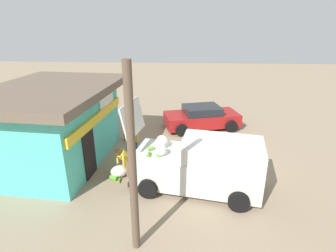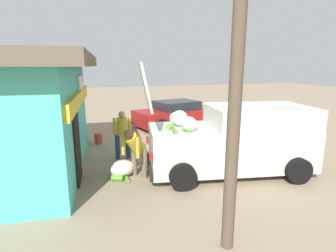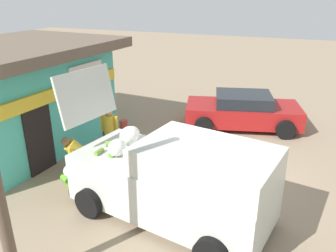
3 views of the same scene
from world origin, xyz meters
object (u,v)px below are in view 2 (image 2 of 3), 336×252
at_px(delivery_van, 234,139).
at_px(customer_bending, 135,148).
at_px(storefront_bar, 6,114).
at_px(vendor_standing, 122,132).
at_px(paint_bucket, 98,138).
at_px(parked_sedan, 176,114).
at_px(unloaded_banana_pile, 122,169).

height_order(delivery_van, customer_bending, delivery_van).
bearing_deg(storefront_bar, delivery_van, -105.80).
xyz_separation_m(vendor_standing, paint_bucket, (1.97, 0.66, -0.69)).
xyz_separation_m(storefront_bar, delivery_van, (-1.67, -5.90, -0.75)).
bearing_deg(storefront_bar, parked_sedan, -55.97).
bearing_deg(vendor_standing, paint_bucket, 18.45).
bearing_deg(paint_bucket, unloaded_banana_pile, -172.87).
bearing_deg(vendor_standing, unloaded_banana_pile, 170.96).
height_order(storefront_bar, unloaded_banana_pile, storefront_bar).
distance_m(delivery_van, customer_bending, 2.74).
relative_size(storefront_bar, customer_bending, 4.81).
relative_size(storefront_bar, delivery_van, 1.37).
distance_m(storefront_bar, delivery_van, 6.18).
distance_m(delivery_van, paint_bucket, 5.32).
xyz_separation_m(vendor_standing, unloaded_banana_pile, (-1.45, 0.23, -0.68)).
bearing_deg(unloaded_banana_pile, delivery_van, -99.98).
bearing_deg(paint_bucket, parked_sedan, -63.11).
height_order(parked_sedan, customer_bending, customer_bending).
xyz_separation_m(storefront_bar, unloaded_banana_pile, (-1.13, -2.86, -1.47)).
bearing_deg(storefront_bar, unloaded_banana_pile, -111.64).
bearing_deg(paint_bucket, storefront_bar, 133.27).
distance_m(parked_sedan, customer_bending, 6.40).
xyz_separation_m(delivery_van, paint_bucket, (3.96, 3.47, -0.74)).
distance_m(storefront_bar, paint_bucket, 3.65).
bearing_deg(parked_sedan, delivery_van, 176.38).
relative_size(storefront_bar, parked_sedan, 1.53).
bearing_deg(unloaded_banana_pile, customer_bending, -125.07).
height_order(delivery_van, paint_bucket, delivery_van).
relative_size(delivery_van, unloaded_banana_pile, 5.56).
height_order(unloaded_banana_pile, paint_bucket, unloaded_banana_pile).
bearing_deg(delivery_van, parked_sedan, -3.62).
bearing_deg(customer_bending, vendor_standing, 3.19).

